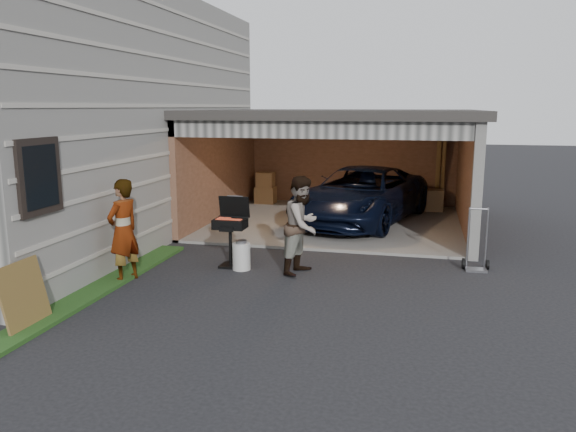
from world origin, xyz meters
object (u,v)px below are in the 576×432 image
at_px(minivan, 361,197).
at_px(woman, 123,230).
at_px(bbq_grill, 231,226).
at_px(propane_tank, 241,256).
at_px(hand_truck, 476,258).
at_px(man, 303,225).
at_px(plywood_panel, 24,296).

xyz_separation_m(minivan, woman, (-3.46, -5.75, 0.19)).
xyz_separation_m(bbq_grill, propane_tank, (0.26, -0.16, -0.53)).
bearing_deg(hand_truck, woman, -162.77).
height_order(bbq_grill, propane_tank, bbq_grill).
height_order(minivan, bbq_grill, minivan).
distance_m(woman, bbq_grill, 1.97).
relative_size(propane_tank, hand_truck, 0.43).
relative_size(minivan, man, 2.84).
distance_m(bbq_grill, hand_truck, 4.61).
xyz_separation_m(man, plywood_panel, (-3.14, -3.43, -0.43)).
height_order(minivan, plywood_panel, minivan).
height_order(minivan, man, man).
bearing_deg(minivan, plywood_panel, -100.23).
bearing_deg(woman, plywood_panel, 9.80).
relative_size(woman, propane_tank, 3.55).
bearing_deg(woman, propane_tank, 138.11).
bearing_deg(man, propane_tank, 110.31).
height_order(woman, hand_truck, woman).
relative_size(woman, bbq_grill, 1.36).
distance_m(man, hand_truck, 3.30).
xyz_separation_m(woman, man, (2.90, 1.17, -0.00)).
height_order(man, plywood_panel, man).
bearing_deg(minivan, hand_truck, -40.70).
relative_size(minivan, hand_truck, 4.31).
bearing_deg(propane_tank, minivan, 69.83).
relative_size(minivan, bbq_grill, 3.84).
bearing_deg(propane_tank, hand_truck, 13.12).
bearing_deg(woman, man, 127.87).
bearing_deg(plywood_panel, woman, 83.94).
bearing_deg(propane_tank, bbq_grill, 147.41).
bearing_deg(woman, minivan, 164.81).
bearing_deg(propane_tank, woman, -147.75).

